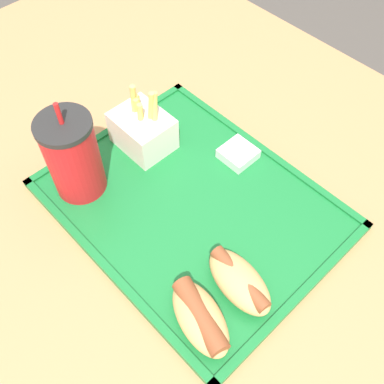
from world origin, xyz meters
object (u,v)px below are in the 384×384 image
Objects in this scene: fries_carton at (143,130)px; hot_dog_near at (239,281)px; hot_dog_far at (200,317)px; sauce_cup_mayo at (238,153)px; soda_cup at (73,156)px.

hot_dog_near is at bearing 165.18° from fries_carton.
hot_dog_far reaches higher than sauce_cup_mayo.
hot_dog_near is at bearing -90.00° from hot_dog_far.
hot_dog_near is at bearing -169.81° from soda_cup.
hot_dog_far is at bearing 176.01° from soda_cup.
hot_dog_far reaches higher than hot_dog_near.
hot_dog_near is 0.24m from sauce_cup_mayo.
hot_dog_near is at bearing 133.21° from sauce_cup_mayo.
fries_carton is at bearing -90.36° from soda_cup.
soda_cup reaches higher than hot_dog_far.
fries_carton is at bearing -14.82° from hot_dog_near.
soda_cup is 0.27m from sauce_cup_mayo.
soda_cup is 3.29× the size of sauce_cup_mayo.
hot_dog_far is at bearing 90.00° from hot_dog_near.
fries_carton is 2.20× the size of sauce_cup_mayo.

